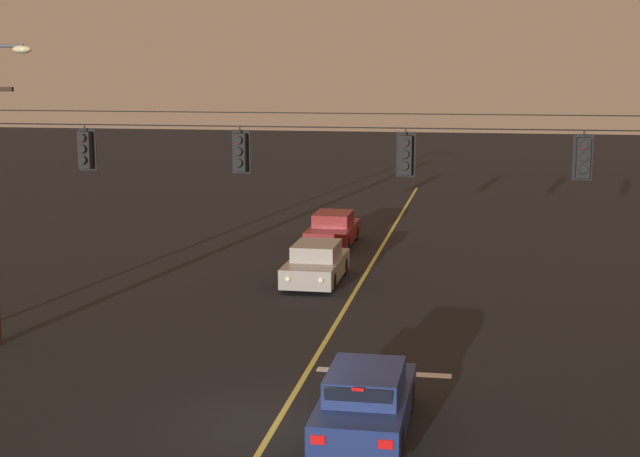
% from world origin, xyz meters
% --- Properties ---
extents(ground_plane, '(180.00, 180.00, 0.00)m').
position_xyz_m(ground_plane, '(0.00, 0.00, 0.00)').
color(ground_plane, black).
extents(lane_centre_stripe, '(0.14, 60.00, 0.01)m').
position_xyz_m(lane_centre_stripe, '(0.00, 10.60, 0.00)').
color(lane_centre_stripe, '#D1C64C').
rests_on(lane_centre_stripe, ground).
extents(stop_bar_paint, '(3.40, 0.36, 0.01)m').
position_xyz_m(stop_bar_paint, '(1.90, 4.00, 0.00)').
color(stop_bar_paint, silver).
rests_on(stop_bar_paint, ground).
extents(signal_span_assembly, '(19.64, 0.32, 7.50)m').
position_xyz_m(signal_span_assembly, '(-0.00, 4.60, 3.90)').
color(signal_span_assembly, '#2D2116').
rests_on(signal_span_assembly, ground).
extents(traffic_light_leftmost, '(0.48, 0.41, 1.22)m').
position_xyz_m(traffic_light_leftmost, '(-6.07, 4.58, 5.44)').
color(traffic_light_leftmost, black).
extents(traffic_light_left_inner, '(0.48, 0.41, 1.22)m').
position_xyz_m(traffic_light_left_inner, '(-1.89, 4.58, 5.44)').
color(traffic_light_left_inner, black).
extents(traffic_light_centre, '(0.48, 0.41, 1.22)m').
position_xyz_m(traffic_light_centre, '(2.32, 4.58, 5.44)').
color(traffic_light_centre, black).
extents(traffic_light_right_inner, '(0.48, 0.41, 1.22)m').
position_xyz_m(traffic_light_right_inner, '(6.58, 4.58, 5.44)').
color(traffic_light_right_inner, black).
extents(car_waiting_near_lane, '(1.80, 4.33, 1.39)m').
position_xyz_m(car_waiting_near_lane, '(1.95, 0.07, 0.65)').
color(car_waiting_near_lane, navy).
rests_on(car_waiting_near_lane, ground).
extents(car_oncoming_lead, '(1.80, 4.42, 1.39)m').
position_xyz_m(car_oncoming_lead, '(-1.58, 13.76, 0.65)').
color(car_oncoming_lead, gray).
rests_on(car_oncoming_lead, ground).
extents(car_oncoming_trailing, '(1.80, 4.42, 1.39)m').
position_xyz_m(car_oncoming_trailing, '(-2.12, 20.87, 0.65)').
color(car_oncoming_trailing, maroon).
rests_on(car_oncoming_trailing, ground).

